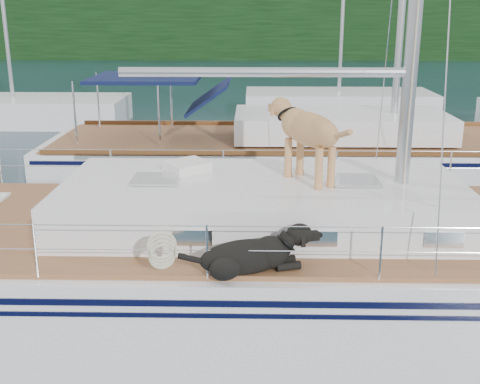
{
  "coord_description": "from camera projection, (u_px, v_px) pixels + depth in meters",
  "views": [
    {
      "loc": [
        0.67,
        -7.54,
        3.93
      ],
      "look_at": [
        0.5,
        0.2,
        1.6
      ],
      "focal_mm": 45.0,
      "sensor_mm": 36.0,
      "label": 1
    }
  ],
  "objects": [
    {
      "name": "ground",
      "position": [
        204.0,
        306.0,
        8.37
      ],
      "size": [
        120.0,
        120.0,
        0.0
      ],
      "primitive_type": "plane",
      "color": "black",
      "rests_on": "ground"
    },
    {
      "name": "tree_line",
      "position": [
        246.0,
        23.0,
        50.58
      ],
      "size": [
        90.0,
        3.0,
        6.0
      ],
      "primitive_type": "cube",
      "color": "black",
      "rests_on": "ground"
    },
    {
      "name": "shore_bank",
      "position": [
        246.0,
        51.0,
        52.42
      ],
      "size": [
        92.0,
        1.0,
        1.2
      ],
      "primitive_type": "cube",
      "color": "#595147",
      "rests_on": "ground"
    },
    {
      "name": "main_sailboat",
      "position": [
        211.0,
        261.0,
        8.16
      ],
      "size": [
        12.0,
        3.94,
        14.01
      ],
      "color": "white",
      "rests_on": "ground"
    },
    {
      "name": "neighbor_sailboat",
      "position": [
        292.0,
        159.0,
        13.99
      ],
      "size": [
        11.0,
        3.5,
        13.3
      ],
      "color": "white",
      "rests_on": "ground"
    },
    {
      "name": "bg_boat_west",
      "position": [
        15.0,
        111.0,
        21.81
      ],
      "size": [
        8.0,
        3.0,
        11.65
      ],
      "color": "white",
      "rests_on": "ground"
    },
    {
      "name": "bg_boat_center",
      "position": [
        338.0,
        104.0,
        23.47
      ],
      "size": [
        7.2,
        3.0,
        11.65
      ],
      "color": "white",
      "rests_on": "ground"
    }
  ]
}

